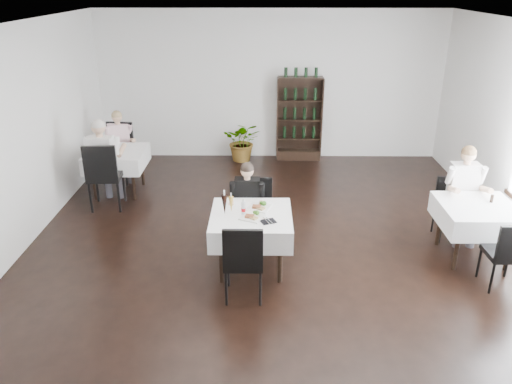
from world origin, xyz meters
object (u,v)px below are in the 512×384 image
main_table (251,225)px  potted_tree (243,141)px  diner_main (247,200)px  wine_shelf (299,120)px

main_table → potted_tree: (-0.26, 4.20, -0.20)m
main_table → diner_main: 0.55m
potted_tree → wine_shelf: bearing=5.6°
wine_shelf → main_table: size_ratio=1.70×
main_table → diner_main: size_ratio=0.82×
potted_tree → diner_main: bearing=-87.0°
wine_shelf → diner_main: (-0.97, -3.77, -0.12)m
main_table → potted_tree: 4.21m
wine_shelf → potted_tree: 1.24m
main_table → potted_tree: potted_tree is taller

